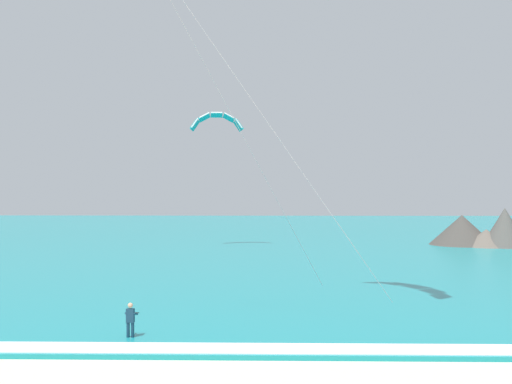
# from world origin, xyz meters

# --- Properties ---
(sea) EXTENTS (200.00, 120.00, 0.20)m
(sea) POSITION_xyz_m (0.00, 72.58, 0.10)
(sea) COLOR teal
(sea) RESTS_ON ground
(surf_foam) EXTENTS (200.00, 1.69, 0.04)m
(surf_foam) POSITION_xyz_m (0.00, 13.58, 0.22)
(surf_foam) COLOR white
(surf_foam) RESTS_ON sea
(surfboard) EXTENTS (0.56, 1.43, 0.09)m
(surfboard) POSITION_xyz_m (1.74, 15.46, 0.03)
(surfboard) COLOR #239EC6
(surfboard) RESTS_ON ground
(kitesurfer) EXTENTS (0.55, 0.55, 1.69)m
(kitesurfer) POSITION_xyz_m (1.74, 15.48, 0.94)
(kitesurfer) COLOR #143347
(kitesurfer) RESTS_ON ground
(kite_distant) EXTENTS (5.74, 1.84, 2.08)m
(kite_distant) POSITION_xyz_m (2.04, 56.56, 13.86)
(kite_distant) COLOR teal
(headland_right) EXTENTS (10.25, 8.88, 4.43)m
(headland_right) POSITION_xyz_m (30.79, 59.19, 1.78)
(headland_right) COLOR #47423D
(headland_right) RESTS_ON ground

